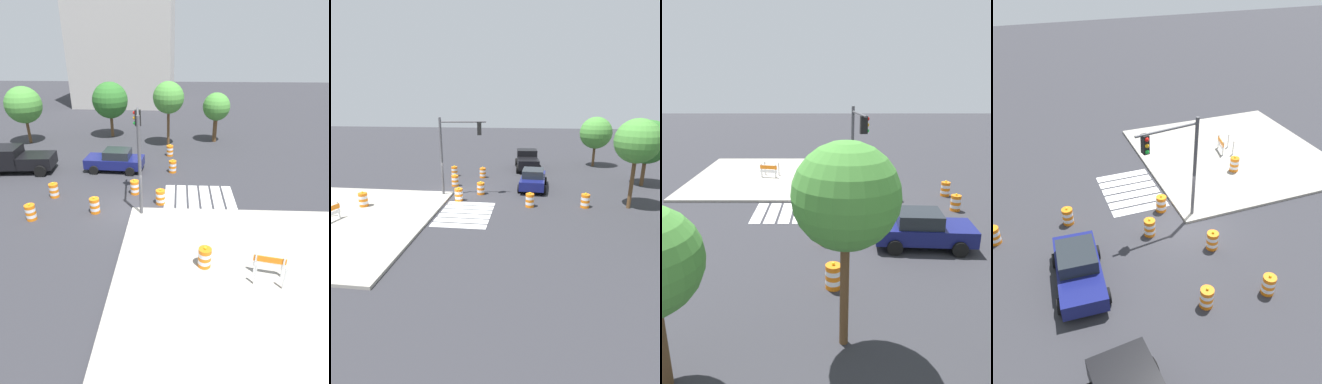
{
  "view_description": "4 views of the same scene",
  "coord_description": "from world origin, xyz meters",
  "views": [
    {
      "loc": [
        2.58,
        -15.48,
        8.98
      ],
      "look_at": [
        1.84,
        0.78,
        0.8
      ],
      "focal_mm": 28.61,
      "sensor_mm": 36.0,
      "label": 1
    },
    {
      "loc": [
        20.57,
        5.69,
        6.62
      ],
      "look_at": [
        1.79,
        3.41,
        0.81
      ],
      "focal_mm": 27.3,
      "sensor_mm": 36.0,
      "label": 2
    },
    {
      "loc": [
        2.16,
        20.67,
        7.11
      ],
      "look_at": [
        2.14,
        2.08,
        1.31
      ],
      "focal_mm": 33.83,
      "sensor_mm": 36.0,
      "label": 3
    },
    {
      "loc": [
        -14.39,
        6.93,
        12.58
      ],
      "look_at": [
        1.78,
        0.94,
        1.13
      ],
      "focal_mm": 36.16,
      "sensor_mm": 36.0,
      "label": 4
    }
  ],
  "objects": [
    {
      "name": "ground_plane",
      "position": [
        0.0,
        0.0,
        0.0
      ],
      "size": [
        120.0,
        120.0,
        0.0
      ],
      "primitive_type": "plane",
      "color": "#2D2D33"
    },
    {
      "name": "crosswalk_stripes",
      "position": [
        4.0,
        1.8,
        0.01
      ],
      "size": [
        4.35,
        3.2,
        0.02
      ],
      "color": "silver",
      "rests_on": "ground"
    },
    {
      "name": "sports_car",
      "position": [
        -2.09,
        5.95,
        0.81
      ],
      "size": [
        4.41,
        2.35,
        1.63
      ],
      "color": "navy",
      "rests_on": "ground"
    },
    {
      "name": "pickup_truck",
      "position": [
        -9.43,
        5.35,
        0.97
      ],
      "size": [
        5.29,
        2.68,
        1.92
      ],
      "color": "black",
      "rests_on": "ground"
    },
    {
      "name": "traffic_barrel_near_corner",
      "position": [
        1.6,
        0.8,
        0.45
      ],
      "size": [
        0.56,
        0.56,
        1.02
      ],
      "color": "orange",
      "rests_on": "ground"
    },
    {
      "name": "traffic_barrel_crosswalk_end",
      "position": [
        -2.1,
        -0.42,
        0.45
      ],
      "size": [
        0.56,
        0.56,
        1.02
      ],
      "color": "orange",
      "rests_on": "ground"
    },
    {
      "name": "traffic_barrel_median_near",
      "position": [
        1.91,
        9.35,
        0.45
      ],
      "size": [
        0.56,
        0.56,
        1.02
      ],
      "color": "orange",
      "rests_on": "ground"
    },
    {
      "name": "traffic_barrel_median_far",
      "position": [
        2.22,
        5.74,
        0.45
      ],
      "size": [
        0.56,
        0.56,
        1.02
      ],
      "color": "orange",
      "rests_on": "ground"
    },
    {
      "name": "traffic_barrel_far_curb",
      "position": [
        -5.43,
        -1.33,
        0.45
      ],
      "size": [
        0.56,
        0.56,
        1.02
      ],
      "color": "orange",
      "rests_on": "ground"
    },
    {
      "name": "traffic_barrel_lane_center",
      "position": [
        -5.15,
        1.4,
        0.45
      ],
      "size": [
        0.56,
        0.56,
        1.02
      ],
      "color": "orange",
      "rests_on": "ground"
    },
    {
      "name": "traffic_barrel_opposite_curb",
      "position": [
        -0.13,
        2.07,
        0.45
      ],
      "size": [
        0.56,
        0.56,
        1.02
      ],
      "color": "orange",
      "rests_on": "ground"
    },
    {
      "name": "traffic_barrel_on_sidewalk",
      "position": [
        3.82,
        -4.98,
        0.6
      ],
      "size": [
        0.56,
        0.56,
        1.02
      ],
      "color": "orange",
      "rests_on": "sidewalk_corner"
    },
    {
      "name": "traffic_light_pole",
      "position": [
        0.44,
        0.53,
        3.91
      ],
      "size": [
        0.74,
        3.27,
        5.5
      ],
      "color": "#4C4C51",
      "rests_on": "sidewalk_corner"
    },
    {
      "name": "street_tree_streetside_near",
      "position": [
        -4.13,
        14.93,
        3.59
      ],
      "size": [
        3.47,
        3.47,
        5.34
      ],
      "color": "brown",
      "rests_on": "ground"
    },
    {
      "name": "street_tree_streetside_mid",
      "position": [
        1.67,
        12.17,
        4.34
      ],
      "size": [
        2.76,
        2.76,
        5.74
      ],
      "color": "brown",
      "rests_on": "ground"
    },
    {
      "name": "street_tree_streetside_far",
      "position": [
        -11.6,
        12.43,
        3.56
      ],
      "size": [
        3.3,
        3.3,
        5.22
      ],
      "color": "brown",
      "rests_on": "ground"
    }
  ]
}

